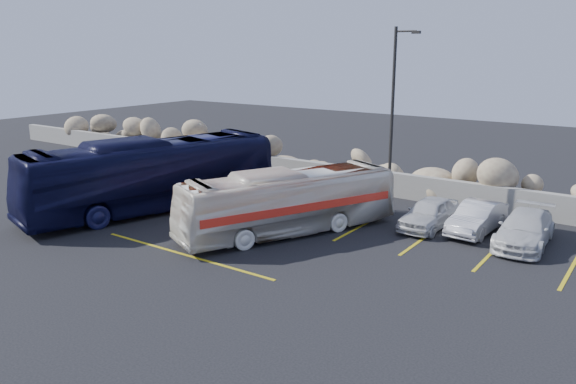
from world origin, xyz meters
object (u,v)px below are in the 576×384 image
Objects in this scene: car_a at (429,213)px; car_c at (525,229)px; lamppost at (393,115)px; vintage_bus at (288,202)px; tour_coach at (152,174)px; car_b at (477,218)px.

car_c is at bearing 3.76° from car_a.
car_a is (2.39, -1.35, -3.68)m from lamppost.
car_a is 0.86× the size of car_c.
car_c is at bearing 50.62° from vintage_bus.
lamppost is at bearing 165.26° from car_c.
tour_coach is at bearing -155.23° from car_a.
tour_coach is 2.76× the size of car_c.
lamppost reaches higher than car_b.
tour_coach reaches higher than car_c.
vintage_bus is 8.92m from car_c.
vintage_bus is 2.50× the size of car_a.
car_b is (13.03, 5.09, -1.02)m from tour_coach.
car_b is 0.87× the size of car_c.
car_a is 3.67m from car_c.
car_a is (11.26, 4.56, -1.01)m from tour_coach.
vintage_bus is at bearing -141.15° from car_b.
car_a is at bearing 37.50° from tour_coach.
lamppost reaches higher than tour_coach.
lamppost is at bearing 172.54° from car_b.
tour_coach is at bearing -154.99° from car_b.
lamppost is 6.28m from vintage_bus.
car_c is (3.67, 0.07, -0.00)m from car_a.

